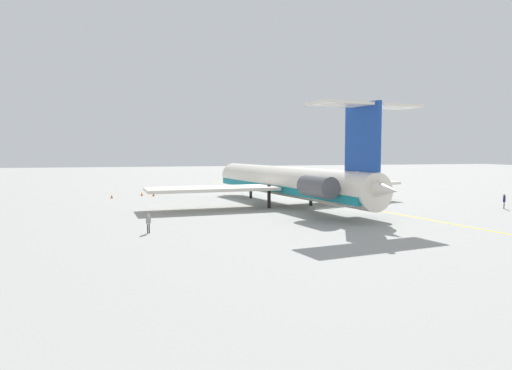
# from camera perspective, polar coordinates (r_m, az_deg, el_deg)

# --- Properties ---
(ground) EXTENTS (300.37, 300.37, 0.00)m
(ground) POSITION_cam_1_polar(r_m,az_deg,el_deg) (69.43, 12.67, -1.79)
(ground) COLOR #9E9E99
(main_jetliner) EXTENTS (40.46, 35.98, 11.83)m
(main_jetliner) POSITION_cam_1_polar(r_m,az_deg,el_deg) (59.40, 4.20, 0.43)
(main_jetliner) COLOR silver
(main_jetliner) RESTS_ON ground
(ground_crew_near_nose) EXTENTS (0.26, 0.42, 1.65)m
(ground_crew_near_nose) POSITION_cam_1_polar(r_m,az_deg,el_deg) (41.50, -13.01, -4.34)
(ground_crew_near_nose) COLOR black
(ground_crew_near_nose) RESTS_ON ground
(ground_crew_portside) EXTENTS (0.35, 0.34, 1.80)m
(ground_crew_portside) POSITION_cam_1_polar(r_m,az_deg,el_deg) (64.83, 28.03, -1.59)
(ground_crew_portside) COLOR black
(ground_crew_portside) RESTS_ON ground
(safety_cone_nose) EXTENTS (0.40, 0.40, 0.55)m
(safety_cone_nose) POSITION_cam_1_polar(r_m,az_deg,el_deg) (74.98, -12.40, -1.13)
(safety_cone_nose) COLOR #EA590F
(safety_cone_nose) RESTS_ON ground
(safety_cone_wingtip) EXTENTS (0.40, 0.40, 0.55)m
(safety_cone_wingtip) POSITION_cam_1_polar(r_m,az_deg,el_deg) (76.08, -13.77, -1.08)
(safety_cone_wingtip) COLOR #EA590F
(safety_cone_wingtip) RESTS_ON ground
(safety_cone_tail) EXTENTS (0.40, 0.40, 0.55)m
(safety_cone_tail) POSITION_cam_1_polar(r_m,az_deg,el_deg) (73.43, -17.21, -1.33)
(safety_cone_tail) COLOR #EA590F
(safety_cone_tail) RESTS_ON ground
(taxiway_centreline) EXTENTS (105.18, 17.30, 0.01)m
(taxiway_centreline) POSITION_cam_1_polar(r_m,az_deg,el_deg) (63.63, 10.47, -2.29)
(taxiway_centreline) COLOR gold
(taxiway_centreline) RESTS_ON ground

